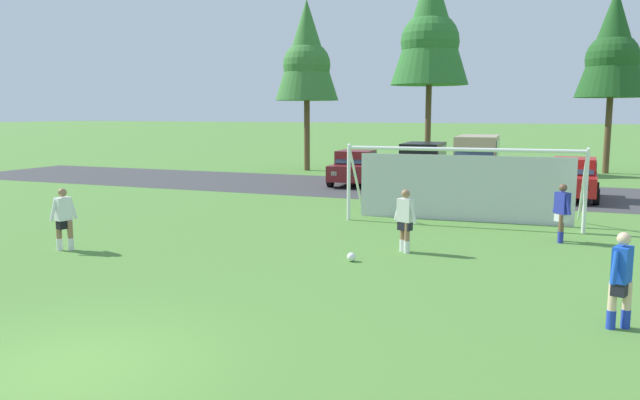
# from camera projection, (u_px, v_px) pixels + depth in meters

# --- Properties ---
(ground_plane) EXTENTS (400.00, 400.00, 0.00)m
(ground_plane) POSITION_uv_depth(u_px,v_px,m) (376.00, 212.00, 22.55)
(ground_plane) COLOR #518438
(parking_lot_strip) EXTENTS (52.00, 8.40, 0.01)m
(parking_lot_strip) POSITION_uv_depth(u_px,v_px,m) (419.00, 189.00, 29.07)
(parking_lot_strip) COLOR #3D3D3F
(parking_lot_strip) RESTS_ON ground
(soccer_ball) EXTENTS (0.22, 0.22, 0.22)m
(soccer_ball) POSITION_uv_depth(u_px,v_px,m) (351.00, 257.00, 14.99)
(soccer_ball) COLOR white
(soccer_ball) RESTS_ON ground
(soccer_goal) EXTENTS (7.52, 2.38, 2.57)m
(soccer_goal) POSITION_uv_depth(u_px,v_px,m) (463.00, 183.00, 20.25)
(soccer_goal) COLOR white
(soccer_goal) RESTS_ON ground
(player_striker_near) EXTENTS (0.40, 0.70, 1.64)m
(player_striker_near) POSITION_uv_depth(u_px,v_px,m) (64.00, 219.00, 16.11)
(player_striker_near) COLOR #936B4C
(player_striker_near) RESTS_ON ground
(player_defender_far) EXTENTS (0.69, 0.40, 1.64)m
(player_defender_far) POSITION_uv_depth(u_px,v_px,m) (405.00, 221.00, 15.89)
(player_defender_far) COLOR #936B4C
(player_defender_far) RESTS_ON ground
(player_winger_left) EXTENTS (0.53, 0.63, 1.64)m
(player_winger_left) POSITION_uv_depth(u_px,v_px,m) (562.00, 213.00, 17.15)
(player_winger_left) COLOR brown
(player_winger_left) RESTS_ON ground
(player_winger_right) EXTENTS (0.41, 0.69, 1.64)m
(player_winger_right) POSITION_uv_depth(u_px,v_px,m) (621.00, 281.00, 10.23)
(player_winger_right) COLOR beige
(player_winger_right) RESTS_ON ground
(parked_car_slot_far_left) EXTENTS (2.27, 4.32, 1.72)m
(parked_car_slot_far_left) POSITION_uv_depth(u_px,v_px,m) (355.00, 167.00, 30.88)
(parked_car_slot_far_left) COLOR maroon
(parked_car_slot_far_left) RESTS_ON ground
(parked_car_slot_left) EXTENTS (2.28, 4.67, 2.16)m
(parked_car_slot_left) POSITION_uv_depth(u_px,v_px,m) (423.00, 165.00, 29.44)
(parked_car_slot_left) COLOR black
(parked_car_slot_left) RESTS_ON ground
(parked_car_slot_center_left) EXTENTS (2.42, 4.91, 2.52)m
(parked_car_slot_center_left) POSITION_uv_depth(u_px,v_px,m) (477.00, 161.00, 28.95)
(parked_car_slot_center_left) COLOR tan
(parked_car_slot_center_left) RESTS_ON ground
(parked_car_slot_center) EXTENTS (2.14, 4.26, 1.72)m
(parked_car_slot_center) POSITION_uv_depth(u_px,v_px,m) (573.00, 178.00, 25.66)
(parked_car_slot_center) COLOR red
(parked_car_slot_center) RESTS_ON ground
(tree_left_edge) EXTENTS (3.91, 3.91, 10.43)m
(tree_left_edge) POSITION_uv_depth(u_px,v_px,m) (307.00, 54.00, 37.82)
(tree_left_edge) COLOR brown
(tree_left_edge) RESTS_ON ground
(tree_mid_left) EXTENTS (4.76, 4.76, 12.69)m
(tree_mid_left) POSITION_uv_depth(u_px,v_px,m) (430.00, 27.00, 37.56)
(tree_mid_left) COLOR brown
(tree_mid_left) RESTS_ON ground
(tree_center_back) EXTENTS (4.03, 4.03, 10.75)m
(tree_center_back) POSITION_uv_depth(u_px,v_px,m) (613.00, 47.00, 35.87)
(tree_center_back) COLOR brown
(tree_center_back) RESTS_ON ground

